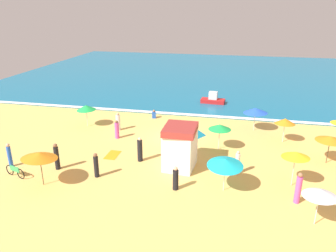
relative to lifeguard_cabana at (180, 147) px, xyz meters
The scene contains 28 objects.
ground_plane 5.50m from the lifeguard_cabana, 107.02° to the left, with size 60.00×60.00×0.00m, color #EDBC60.
ocean_water 33.12m from the lifeguard_cabana, 92.68° to the left, with size 60.00×44.00×0.10m, color #146B93.
wave_breaker_foam 11.54m from the lifeguard_cabana, 97.75° to the left, with size 57.00×0.70×0.01m, color white.
lifeguard_cabana is the anchor object (origin of this frame).
beach_umbrella_0 4.03m from the lifeguard_cabana, 37.77° to the right, with size 2.25×2.28×2.23m.
beach_umbrella_1 7.39m from the lifeguard_cabana, ahead, with size 2.39×2.40×2.36m.
beach_umbrella_3 9.98m from the lifeguard_cabana, 58.20° to the left, with size 2.82×2.81×2.15m.
beach_umbrella_4 9.77m from the lifeguard_cabana, 39.58° to the left, with size 1.89×1.91×2.08m.
beach_umbrella_5 11.73m from the lifeguard_cabana, 147.89° to the left, with size 2.44×2.44×2.06m.
beach_umbrella_6 10.59m from the lifeguard_cabana, 15.90° to the left, with size 2.83×2.83×2.06m.
beach_umbrella_7 9.29m from the lifeguard_cabana, 30.89° to the right, with size 2.40×2.40×2.11m.
beach_umbrella_8 9.03m from the lifeguard_cabana, 152.07° to the right, with size 3.03×3.03×2.34m.
beach_umbrella_9 4.38m from the lifeguard_cabana, 56.04° to the left, with size 2.41×2.41×2.07m.
beach_tent 5.62m from the lifeguard_cabana, 93.34° to the left, with size 2.82×2.40×1.28m.
parked_bicycle 11.06m from the lifeguard_cabana, 160.55° to the right, with size 1.76×0.60×0.76m.
beachgoer_0 3.99m from the lifeguard_cabana, ahead, with size 0.43×0.43×1.67m.
beachgoer_1 3.09m from the lifeguard_cabana, 84.65° to the right, with size 0.47×0.47×1.54m.
beachgoer_3 7.91m from the lifeguard_cabana, 21.43° to the right, with size 0.41×0.41×1.92m.
beachgoer_4 3.08m from the lifeguard_cabana, behind, with size 0.47×0.47×1.83m.
beachgoer_5 11.88m from the lifeguard_cabana, 168.05° to the right, with size 0.36×0.36×1.75m.
beachgoer_6 7.42m from the lifeguard_cabana, 146.65° to the left, with size 0.51×0.51×1.59m.
beachgoer_7 10.82m from the lifeguard_cabana, 114.37° to the left, with size 0.46×0.46×0.87m.
beachgoer_8 8.47m from the lifeguard_cabana, 165.62° to the right, with size 0.47×0.47×1.90m.
beachgoer_9 5.74m from the lifeguard_cabana, 153.54° to the right, with size 0.44×0.44×1.69m.
beachgoer_10 8.97m from the lifeguard_cabana, 138.95° to the left, with size 0.49×0.49×1.65m.
beach_towel_0 5.60m from the lifeguard_cabana, behind, with size 0.91×1.62×0.01m.
beach_towel_1 6.01m from the lifeguard_cabana, 97.23° to the left, with size 1.48×1.61×0.01m.
small_boat_0 16.23m from the lifeguard_cabana, 86.86° to the left, with size 2.77×1.40×1.30m.
Camera 1 is at (5.10, -25.13, 10.64)m, focal length 34.78 mm.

